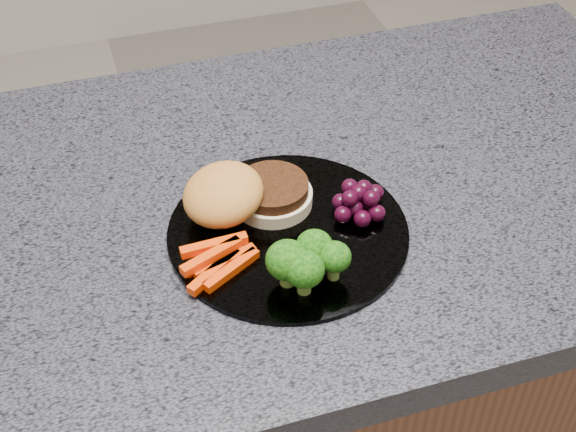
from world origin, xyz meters
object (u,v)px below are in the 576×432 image
object	(u,v)px
burger	(241,197)
plate	(288,232)
island_cabinet	(246,429)
grape_bunch	(360,201)

from	to	relation	value
burger	plate	bearing A→B (deg)	-63.86
island_cabinet	grape_bunch	size ratio (longest dim) A/B	18.11
burger	grape_bunch	xyz separation A→B (m)	(0.12, -0.04, -0.01)
plate	grape_bunch	size ratio (longest dim) A/B	3.92
burger	island_cabinet	bearing A→B (deg)	80.48
plate	island_cabinet	bearing A→B (deg)	120.49
plate	burger	size ratio (longest dim) A/B	1.56
island_cabinet	plate	distance (m)	0.48
island_cabinet	plate	bearing A→B (deg)	-59.51
plate	grape_bunch	world-z (taller)	grape_bunch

